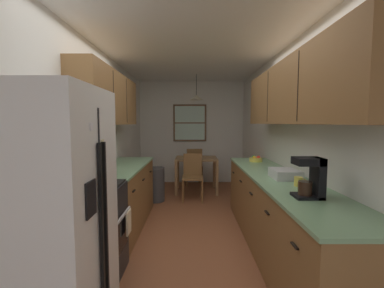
{
  "coord_description": "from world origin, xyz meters",
  "views": [
    {
      "loc": [
        0.01,
        -2.92,
        1.51
      ],
      "look_at": [
        0.01,
        1.25,
        1.17
      ],
      "focal_mm": 24.14,
      "sensor_mm": 36.0,
      "label": 1
    }
  ],
  "objects_px": {
    "dining_chair_far": "(194,165)",
    "table_serving_bowl": "(196,157)",
    "coffee_maker": "(311,177)",
    "dish_rack": "(285,174)",
    "stove_range": "(88,231)",
    "mug_by_coffeemaker": "(298,182)",
    "dining_chair_near": "(192,174)",
    "dining_table": "(196,164)",
    "fruit_bowl": "(256,159)",
    "microwave_over_range": "(72,109)",
    "trash_bin": "(155,184)",
    "storage_canister": "(101,170)",
    "refrigerator": "(50,217)"
  },
  "relations": [
    {
      "from": "dining_chair_far",
      "to": "table_serving_bowl",
      "type": "xyz_separation_m",
      "value": [
        0.05,
        -0.63,
        0.28
      ]
    },
    {
      "from": "coffee_maker",
      "to": "dish_rack",
      "type": "bearing_deg",
      "value": 86.12
    },
    {
      "from": "stove_range",
      "to": "table_serving_bowl",
      "type": "height_order",
      "value": "stove_range"
    },
    {
      "from": "table_serving_bowl",
      "to": "mug_by_coffeemaker",
      "type": "bearing_deg",
      "value": -72.99
    },
    {
      "from": "coffee_maker",
      "to": "dish_rack",
      "type": "relative_size",
      "value": 0.97
    },
    {
      "from": "dining_chair_near",
      "to": "table_serving_bowl",
      "type": "relative_size",
      "value": 4.42
    },
    {
      "from": "coffee_maker",
      "to": "dish_rack",
      "type": "distance_m",
      "value": 0.75
    },
    {
      "from": "dining_table",
      "to": "fruit_bowl",
      "type": "height_order",
      "value": "fruit_bowl"
    },
    {
      "from": "stove_range",
      "to": "dining_chair_near",
      "type": "xyz_separation_m",
      "value": [
        1.01,
        2.6,
        0.03
      ]
    },
    {
      "from": "stove_range",
      "to": "dish_rack",
      "type": "height_order",
      "value": "stove_range"
    },
    {
      "from": "microwave_over_range",
      "to": "trash_bin",
      "type": "height_order",
      "value": "microwave_over_range"
    },
    {
      "from": "microwave_over_range",
      "to": "table_serving_bowl",
      "type": "bearing_deg",
      "value": 68.81
    },
    {
      "from": "dining_chair_far",
      "to": "microwave_over_range",
      "type": "bearing_deg",
      "value": -107.17
    },
    {
      "from": "microwave_over_range",
      "to": "table_serving_bowl",
      "type": "height_order",
      "value": "microwave_over_range"
    },
    {
      "from": "microwave_over_range",
      "to": "dining_chair_near",
      "type": "bearing_deg",
      "value": 66.55
    },
    {
      "from": "microwave_over_range",
      "to": "trash_bin",
      "type": "xyz_separation_m",
      "value": [
        0.41,
        2.5,
        -1.32
      ]
    },
    {
      "from": "mug_by_coffeemaker",
      "to": "dining_chair_near",
      "type": "bearing_deg",
      "value": 111.82
    },
    {
      "from": "dining_chair_near",
      "to": "table_serving_bowl",
      "type": "xyz_separation_m",
      "value": [
        0.08,
        0.52,
        0.28
      ]
    },
    {
      "from": "coffee_maker",
      "to": "storage_canister",
      "type": "bearing_deg",
      "value": 159.38
    },
    {
      "from": "refrigerator",
      "to": "dining_chair_far",
      "type": "height_order",
      "value": "refrigerator"
    },
    {
      "from": "microwave_over_range",
      "to": "dining_table",
      "type": "distance_m",
      "value": 3.55
    },
    {
      "from": "mug_by_coffeemaker",
      "to": "dish_rack",
      "type": "relative_size",
      "value": 0.35
    },
    {
      "from": "dining_table",
      "to": "storage_canister",
      "type": "height_order",
      "value": "storage_canister"
    },
    {
      "from": "stove_range",
      "to": "mug_by_coffeemaker",
      "type": "distance_m",
      "value": 2.09
    },
    {
      "from": "refrigerator",
      "to": "coffee_maker",
      "type": "height_order",
      "value": "refrigerator"
    },
    {
      "from": "microwave_over_range",
      "to": "dining_chair_near",
      "type": "distance_m",
      "value": 3.06
    },
    {
      "from": "table_serving_bowl",
      "to": "dining_table",
      "type": "bearing_deg",
      "value": 89.51
    },
    {
      "from": "fruit_bowl",
      "to": "dish_rack",
      "type": "bearing_deg",
      "value": -89.35
    },
    {
      "from": "dining_chair_far",
      "to": "dining_chair_near",
      "type": "bearing_deg",
      "value": -91.54
    },
    {
      "from": "dining_table",
      "to": "dining_chair_far",
      "type": "xyz_separation_m",
      "value": [
        -0.05,
        0.58,
        -0.13
      ]
    },
    {
      "from": "trash_bin",
      "to": "fruit_bowl",
      "type": "distance_m",
      "value": 2.02
    },
    {
      "from": "stove_range",
      "to": "fruit_bowl",
      "type": "relative_size",
      "value": 5.48
    },
    {
      "from": "dining_chair_far",
      "to": "trash_bin",
      "type": "bearing_deg",
      "value": -120.94
    },
    {
      "from": "refrigerator",
      "to": "dish_rack",
      "type": "xyz_separation_m",
      "value": [
        1.99,
        1.1,
        0.07
      ]
    },
    {
      "from": "mug_by_coffeemaker",
      "to": "table_serving_bowl",
      "type": "relative_size",
      "value": 0.58
    },
    {
      "from": "dining_chair_near",
      "to": "table_serving_bowl",
      "type": "height_order",
      "value": "dining_chair_near"
    },
    {
      "from": "stove_range",
      "to": "trash_bin",
      "type": "height_order",
      "value": "stove_range"
    },
    {
      "from": "dining_chair_near",
      "to": "dish_rack",
      "type": "height_order",
      "value": "dish_rack"
    },
    {
      "from": "dining_chair_near",
      "to": "trash_bin",
      "type": "relative_size",
      "value": 1.38
    },
    {
      "from": "dining_chair_near",
      "to": "trash_bin",
      "type": "height_order",
      "value": "dining_chair_near"
    },
    {
      "from": "stove_range",
      "to": "dining_chair_far",
      "type": "relative_size",
      "value": 1.22
    },
    {
      "from": "refrigerator",
      "to": "table_serving_bowl",
      "type": "height_order",
      "value": "refrigerator"
    },
    {
      "from": "dining_chair_far",
      "to": "fruit_bowl",
      "type": "xyz_separation_m",
      "value": [
        0.97,
        -2.1,
        0.44
      ]
    },
    {
      "from": "dining_chair_near",
      "to": "coffee_maker",
      "type": "bearing_deg",
      "value": -71.77
    },
    {
      "from": "refrigerator",
      "to": "stove_range",
      "type": "height_order",
      "value": "refrigerator"
    },
    {
      "from": "coffee_maker",
      "to": "fruit_bowl",
      "type": "distance_m",
      "value": 1.99
    },
    {
      "from": "dining_chair_near",
      "to": "refrigerator",
      "type": "bearing_deg",
      "value": -106.46
    },
    {
      "from": "refrigerator",
      "to": "trash_bin",
      "type": "height_order",
      "value": "refrigerator"
    },
    {
      "from": "stove_range",
      "to": "microwave_over_range",
      "type": "distance_m",
      "value": 1.18
    },
    {
      "from": "mug_by_coffeemaker",
      "to": "fruit_bowl",
      "type": "xyz_separation_m",
      "value": [
        -0.02,
        1.6,
        -0.01
      ]
    }
  ]
}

